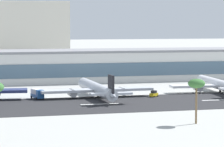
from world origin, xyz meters
The scene contains 10 objects.
ground_plane centered at (0.00, 0.00, 0.00)m, with size 1400.00×1400.00×0.00m, color #A8A8A3.
runway_strip centered at (0.00, -0.76, 0.04)m, with size 800.00×35.96×0.08m, color #262628.
runway_centreline_dash_4 centered at (-1.83, -0.76, 0.09)m, with size 12.00×1.20×0.01m, color white.
runway_centreline_dash_5 centered at (38.03, -0.76, 0.09)m, with size 12.00×1.20×0.01m, color white.
terminal_building centered at (2.89, 70.95, 6.74)m, with size 198.07×25.60×13.47m.
airliner_black_tail_gate_1 centered at (0.83, 13.93, 2.91)m, with size 38.46×43.81×9.14m.
airliner_blue_tail_gate_2 centered at (46.83, 17.89, 2.76)m, with size 36.33×41.61×8.68m.
service_box_truck_0 centered at (-19.06, 16.45, 1.79)m, with size 4.04×6.44×3.25m.
service_baggage_tug_1 centered at (19.86, 11.92, 1.05)m, with size 3.49×3.27×2.20m.
palm_tree_0 centered at (14.05, -39.26, 9.77)m, with size 4.26×4.26×11.22m.
Camera 1 is at (-39.55, -168.40, 24.79)m, focal length 90.35 mm.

